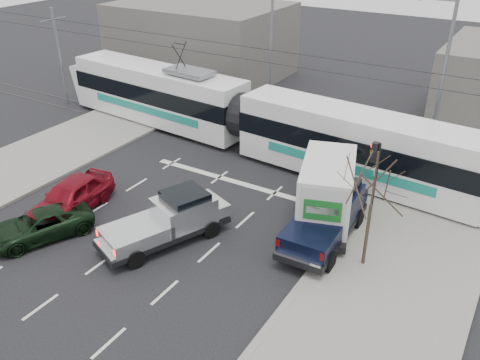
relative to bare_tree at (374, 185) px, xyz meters
The scene contains 16 objects.
ground 8.85m from the bare_tree, 161.79° to the right, with size 120.00×120.00×0.00m, color black.
sidewalk_right 4.69m from the bare_tree, 60.75° to the right, with size 6.00×60.00×0.15m, color gray.
sidewalk_left 20.11m from the bare_tree, behind, with size 6.00×60.00×0.15m, color gray.
rails 11.33m from the bare_tree, 135.38° to the left, with size 60.00×1.60×0.03m, color #33302D.
building_left 29.11m from the bare_tree, 137.92° to the left, with size 14.00×10.00×6.00m, color #625E59.
bare_tree is the anchor object (origin of this frame).
traffic_signal 4.28m from the bare_tree, 105.76° to the left, with size 0.44×0.44×3.60m.
street_lamp_near 11.58m from the bare_tree, 91.42° to the left, with size 2.38×0.25×9.00m.
street_lamp_far 17.97m from the bare_tree, 131.12° to the left, with size 2.38×0.25×9.00m.
catenary 10.68m from the bare_tree, 135.38° to the left, with size 60.00×0.20×7.00m.
tram 12.79m from the bare_tree, 143.12° to the left, with size 27.80×5.15×5.65m.
silver_pickup 8.70m from the bare_tree, 162.55° to the right, with size 4.00×6.08×2.10m.
box_truck 4.33m from the bare_tree, 137.13° to the left, with size 4.08×6.84×3.23m.
navy_pickup 3.54m from the bare_tree, 151.50° to the left, with size 2.39×5.83×2.43m.
green_car 14.36m from the bare_tree, 157.45° to the right, with size 2.08×4.51×1.25m, color black.
red_car 14.08m from the bare_tree, 166.71° to the right, with size 1.96×4.87×1.66m, color maroon.
Camera 1 is at (11.96, -14.40, 12.87)m, focal length 38.00 mm.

